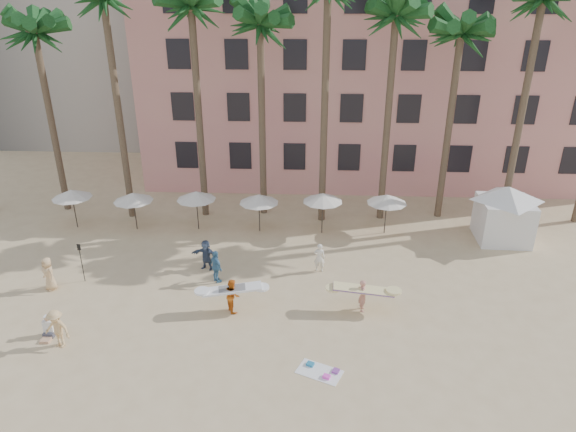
# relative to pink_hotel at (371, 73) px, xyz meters

# --- Properties ---
(ground) EXTENTS (120.00, 120.00, 0.00)m
(ground) POSITION_rel_pink_hotel_xyz_m (-7.00, -26.00, -8.00)
(ground) COLOR #D1B789
(ground) RESTS_ON ground
(pink_hotel) EXTENTS (35.00, 14.00, 16.00)m
(pink_hotel) POSITION_rel_pink_hotel_xyz_m (0.00, 0.00, 0.00)
(pink_hotel) COLOR #DB9485
(pink_hotel) RESTS_ON ground
(palm_row) EXTENTS (44.40, 5.40, 16.30)m
(palm_row) POSITION_rel_pink_hotel_xyz_m (-6.49, -11.00, 4.97)
(palm_row) COLOR brown
(palm_row) RESTS_ON ground
(umbrella_row) EXTENTS (22.50, 2.70, 2.73)m
(umbrella_row) POSITION_rel_pink_hotel_xyz_m (-10.00, -13.50, -5.67)
(umbrella_row) COLOR #332B23
(umbrella_row) RESTS_ON ground
(cabana) EXTENTS (4.68, 4.68, 3.50)m
(cabana) POSITION_rel_pink_hotel_xyz_m (7.10, -13.96, -5.93)
(cabana) COLOR white
(cabana) RESTS_ON ground
(beach_towel) EXTENTS (2.05, 1.64, 0.14)m
(beach_towel) POSITION_rel_pink_hotel_xyz_m (-4.19, -26.63, -7.97)
(beach_towel) COLOR white
(beach_towel) RESTS_ON ground
(carrier_yellow) EXTENTS (2.91, 0.84, 1.67)m
(carrier_yellow) POSITION_rel_pink_hotel_xyz_m (-2.14, -22.11, -7.05)
(carrier_yellow) COLOR tan
(carrier_yellow) RESTS_ON ground
(carrier_white) EXTENTS (2.92, 1.22, 1.70)m
(carrier_white) POSITION_rel_pink_hotel_xyz_m (-8.42, -22.43, -7.08)
(carrier_white) COLOR orange
(carrier_white) RESTS_ON ground
(beachgoers) EXTENTS (14.79, 8.00, 1.84)m
(beachgoers) POSITION_rel_pink_hotel_xyz_m (-12.69, -21.18, -7.10)
(beachgoers) COLOR silver
(beachgoers) RESTS_ON ground
(paddle) EXTENTS (0.18, 0.04, 2.23)m
(paddle) POSITION_rel_pink_hotel_xyz_m (-16.74, -20.13, -6.59)
(paddle) COLOR black
(paddle) RESTS_ON ground
(seated_man) EXTENTS (0.46, 0.80, 1.04)m
(seated_man) POSITION_rel_pink_hotel_xyz_m (-16.38, -24.86, -7.64)
(seated_man) COLOR #3F3F4C
(seated_man) RESTS_ON ground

